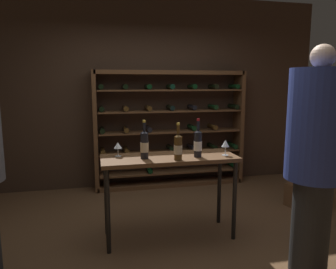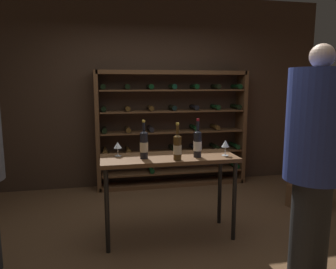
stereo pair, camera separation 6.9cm
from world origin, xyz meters
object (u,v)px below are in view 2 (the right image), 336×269
at_px(wine_rack, 172,128).
at_px(wine_glass_stemmed_right, 118,146).
at_px(tasting_table, 169,166).
at_px(wine_bottle_black_capsule, 144,144).
at_px(wine_glass_stemmed_center, 225,144).
at_px(person_bystander_red_print, 315,153).
at_px(wine_bottle_green_slim, 178,147).
at_px(wine_bottle_gold_foil, 198,143).
at_px(wine_crate, 309,196).

bearing_deg(wine_rack, wine_glass_stemmed_right, -120.15).
height_order(tasting_table, wine_bottle_black_capsule, wine_bottle_black_capsule).
bearing_deg(wine_glass_stemmed_center, person_bystander_red_print, -61.45).
bearing_deg(wine_glass_stemmed_center, wine_glass_stemmed_right, 169.50).
xyz_separation_m(wine_glass_stemmed_right, wine_glass_stemmed_center, (1.09, -0.20, 0.01)).
bearing_deg(wine_bottle_green_slim, tasting_table, 105.85).
height_order(person_bystander_red_print, wine_glass_stemmed_right, person_bystander_red_print).
relative_size(wine_bottle_black_capsule, wine_glass_stemmed_right, 2.61).
bearing_deg(wine_bottle_black_capsule, wine_rack, 68.83).
bearing_deg(wine_glass_stemmed_right, tasting_table, -12.05).
relative_size(wine_rack, person_bystander_red_print, 1.23).
bearing_deg(wine_glass_stemmed_center, wine_bottle_gold_foil, -179.81).
bearing_deg(wine_rack, wine_bottle_green_slim, -101.03).
height_order(person_bystander_red_print, wine_bottle_black_capsule, person_bystander_red_print).
relative_size(wine_bottle_gold_foil, wine_bottle_green_slim, 1.07).
bearing_deg(wine_crate, wine_bottle_green_slim, -162.40).
xyz_separation_m(person_bystander_red_print, wine_bottle_black_capsule, (-1.28, 0.86, -0.04)).
height_order(wine_rack, wine_glass_stemmed_right, wine_rack).
xyz_separation_m(tasting_table, wine_crate, (1.98, 0.44, -0.62)).
relative_size(wine_bottle_black_capsule, wine_glass_stemmed_center, 2.36).
height_order(wine_bottle_gold_foil, wine_glass_stemmed_right, wine_bottle_gold_foil).
xyz_separation_m(person_bystander_red_print, wine_crate, (0.96, 1.34, -0.91)).
xyz_separation_m(wine_rack, wine_glass_stemmed_center, (0.16, -1.80, 0.08)).
bearing_deg(wine_rack, wine_bottle_black_capsule, -111.17).
xyz_separation_m(person_bystander_red_print, wine_bottle_gold_foil, (-0.74, 0.81, -0.04)).
relative_size(wine_rack, tasting_table, 1.70).
distance_m(person_bystander_red_print, wine_glass_stemmed_center, 0.93).
relative_size(wine_rack, wine_bottle_black_capsule, 6.13).
bearing_deg(wine_bottle_gold_foil, wine_glass_stemmed_center, 0.19).
bearing_deg(wine_crate, wine_rack, 140.79).
xyz_separation_m(person_bystander_red_print, wine_bottle_green_slim, (-0.97, 0.73, -0.05)).
bearing_deg(wine_bottle_gold_foil, person_bystander_red_print, -47.60).
bearing_deg(person_bystander_red_print, wine_glass_stemmed_right, -170.31).
bearing_deg(wine_bottle_black_capsule, person_bystander_red_print, -33.92).
bearing_deg(wine_crate, wine_glass_stemmed_center, -159.30).
bearing_deg(tasting_table, wine_bottle_black_capsule, -170.36).
bearing_deg(wine_bottle_black_capsule, wine_bottle_green_slim, -22.57).
distance_m(person_bystander_red_print, wine_glass_stemmed_right, 1.84).
bearing_deg(wine_rack, person_bystander_red_print, -77.05).
bearing_deg(wine_bottle_green_slim, person_bystander_red_print, -37.06).
relative_size(wine_bottle_gold_foil, wine_glass_stemmed_center, 2.40).
relative_size(tasting_table, wine_crate, 2.89).
bearing_deg(wine_bottle_gold_foil, wine_glass_stemmed_right, 165.59).
bearing_deg(wine_rack, wine_crate, -39.21).
bearing_deg(person_bystander_red_print, tasting_table, -178.41).
height_order(wine_glass_stemmed_right, wine_glass_stemmed_center, wine_glass_stemmed_center).
xyz_separation_m(wine_rack, wine_bottle_gold_foil, (-0.14, -1.80, 0.10)).
bearing_deg(tasting_table, wine_rack, 76.30).
relative_size(wine_bottle_black_capsule, wine_bottle_gold_foil, 0.98).
bearing_deg(person_bystander_red_print, wine_bottle_gold_foil, 175.65).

